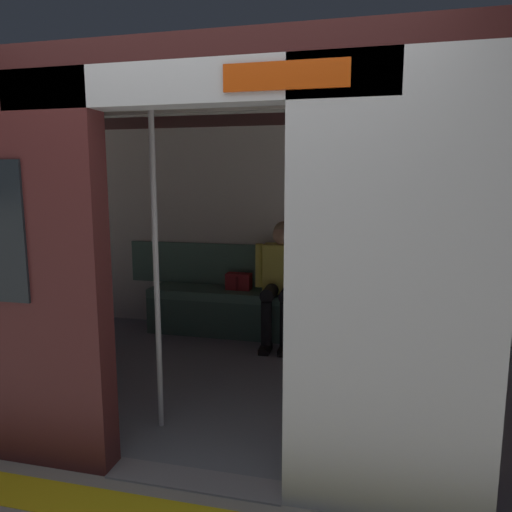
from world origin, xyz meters
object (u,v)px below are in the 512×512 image
object	(u,v)px
bench_seat	(280,304)
train_car	(245,192)
person_seated	(281,274)
grab_pole_door	(156,267)
handbag	(239,281)
grab_pole_far	(295,270)
book	(313,292)

from	to	relation	value
bench_seat	train_car	bearing A→B (deg)	86.74
person_seated	grab_pole_door	size ratio (longest dim) A/B	0.56
handbag	grab_pole_far	size ratio (longest dim) A/B	0.12
person_seated	handbag	bearing A→B (deg)	-15.59
handbag	grab_pole_door	world-z (taller)	grab_pole_door
grab_pole_door	book	bearing A→B (deg)	-110.94
handbag	grab_pole_far	bearing A→B (deg)	115.30
bench_seat	book	xyz separation A→B (m)	(-0.33, -0.07, 0.13)
bench_seat	grab_pole_door	xyz separation A→B (m)	(0.43, 1.91, 0.71)
book	grab_pole_far	world-z (taller)	grab_pole_far
handbag	book	xyz separation A→B (m)	(-0.78, 0.02, -0.07)
bench_seat	person_seated	distance (m)	0.33
bench_seat	book	bearing A→B (deg)	-168.54
person_seated	handbag	xyz separation A→B (m)	(0.48, -0.13, -0.13)
train_car	handbag	xyz separation A→B (m)	(0.39, -1.20, -0.97)
train_car	grab_pole_door	bearing A→B (deg)	65.06
person_seated	grab_pole_door	bearing A→B (deg)	76.20
train_car	person_seated	bearing A→B (deg)	-94.77
train_car	bench_seat	bearing A→B (deg)	-93.26
train_car	grab_pole_door	size ratio (longest dim) A/B	2.98
train_car	person_seated	xyz separation A→B (m)	(-0.09, -1.07, -0.84)
person_seated	grab_pole_door	xyz separation A→B (m)	(0.46, 1.86, 0.38)
book	person_seated	bearing A→B (deg)	48.65
handbag	grab_pole_far	distance (m)	2.13
train_car	handbag	distance (m)	1.59
bench_seat	person_seated	world-z (taller)	person_seated
bench_seat	grab_pole_door	distance (m)	2.08
handbag	grab_pole_door	distance (m)	2.06
person_seated	grab_pole_far	xyz separation A→B (m)	(-0.41, 1.74, 0.38)
bench_seat	grab_pole_far	distance (m)	1.97
person_seated	grab_pole_far	bearing A→B (deg)	103.16
grab_pole_door	grab_pole_far	distance (m)	0.87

